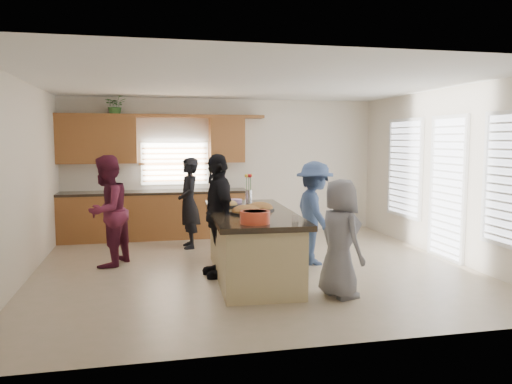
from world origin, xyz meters
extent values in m
plane|color=tan|center=(0.00, 0.00, 0.00)|extent=(6.50, 6.50, 0.00)
cube|color=silver|center=(0.00, 3.00, 1.40)|extent=(6.50, 0.02, 2.80)
cube|color=silver|center=(0.00, -3.00, 1.40)|extent=(6.50, 0.02, 2.80)
cube|color=silver|center=(-3.25, 0.00, 1.40)|extent=(0.02, 6.00, 2.80)
cube|color=silver|center=(3.25, 0.00, 1.40)|extent=(0.02, 6.00, 2.80)
cube|color=white|center=(0.00, 0.00, 2.80)|extent=(6.50, 6.00, 0.02)
cube|color=#995D2C|center=(-1.43, 2.69, 0.45)|extent=(3.65, 0.62, 0.90)
cube|color=black|center=(-1.43, 2.69, 0.93)|extent=(3.70, 0.65, 0.05)
cube|color=#995D2C|center=(-2.50, 2.82, 1.95)|extent=(1.50, 0.36, 0.90)
cube|color=#995D2C|center=(0.05, 2.82, 1.95)|extent=(0.70, 0.36, 0.90)
cube|color=#995D2C|center=(-1.23, 2.82, 2.43)|extent=(4.05, 0.40, 0.06)
cube|color=brown|center=(-1.00, 2.96, 1.48)|extent=(1.35, 0.08, 0.85)
cube|color=white|center=(3.22, 1.30, 1.42)|extent=(0.06, 1.10, 1.75)
cube|color=white|center=(3.22, -0.10, 1.17)|extent=(0.06, 0.85, 2.25)
cube|color=tan|center=(-0.12, -0.46, 0.44)|extent=(1.13, 2.55, 0.88)
cube|color=black|center=(-0.12, -0.46, 0.92)|extent=(1.29, 2.76, 0.07)
cube|color=black|center=(-0.12, -0.46, 0.04)|extent=(1.05, 2.47, 0.08)
cylinder|color=black|center=(-0.24, -0.67, 0.96)|extent=(0.45, 0.45, 0.02)
ellipsoid|color=#B16D37|center=(-0.24, -0.67, 0.98)|extent=(0.41, 0.41, 0.18)
cylinder|color=black|center=(0.02, -0.36, 0.96)|extent=(0.43, 0.43, 0.02)
ellipsoid|color=#B16D37|center=(0.02, -0.36, 0.98)|extent=(0.39, 0.39, 0.17)
cylinder|color=black|center=(-0.37, 0.15, 0.96)|extent=(0.33, 0.33, 0.02)
ellipsoid|color=tan|center=(-0.37, 0.15, 0.98)|extent=(0.30, 0.30, 0.13)
cylinder|color=#E04729|center=(-0.30, -1.50, 1.03)|extent=(0.37, 0.37, 0.15)
cylinder|color=beige|center=(-0.30, -1.50, 1.08)|extent=(0.30, 0.30, 0.04)
cylinder|color=white|center=(0.20, -1.52, 1.00)|extent=(0.08, 0.08, 0.10)
cylinder|color=#B991D3|center=(-0.18, 0.54, 0.98)|extent=(0.22, 0.22, 0.06)
cylinder|color=silver|center=(0.09, 0.78, 1.04)|extent=(0.12, 0.12, 0.18)
imported|color=#386C2B|center=(-2.13, 2.82, 2.62)|extent=(0.42, 0.37, 0.44)
imported|color=black|center=(-0.83, 1.67, 0.82)|extent=(0.43, 0.62, 1.64)
imported|color=maroon|center=(-2.19, 0.62, 0.86)|extent=(0.96, 1.04, 1.73)
imported|color=black|center=(-0.58, -0.30, 0.88)|extent=(0.55, 1.08, 1.77)
imported|color=#354A75|center=(1.00, 0.06, 0.81)|extent=(0.62, 1.06, 1.63)
imported|color=slate|center=(0.76, -1.60, 0.74)|extent=(0.64, 0.82, 1.48)
camera|label=1|loc=(-1.57, -7.33, 1.96)|focal=35.00mm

